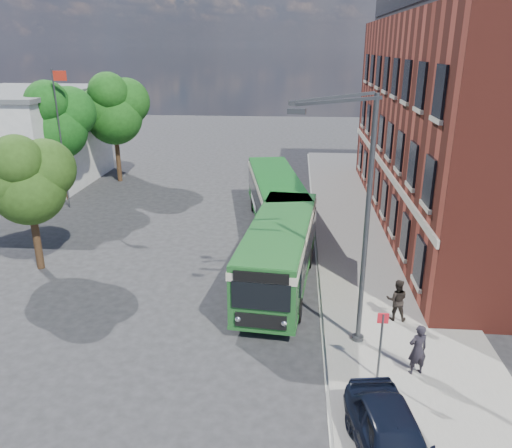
# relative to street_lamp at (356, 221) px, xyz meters

# --- Properties ---
(ground) EXTENTS (120.00, 120.00, 0.00)m
(ground) POSITION_rel_street_lamp_xyz_m (-4.84, 2.00, -4.79)
(ground) COLOR #262628
(ground) RESTS_ON ground
(pavement) EXTENTS (6.00, 48.00, 0.15)m
(pavement) POSITION_rel_street_lamp_xyz_m (2.16, 10.00, -4.72)
(pavement) COLOR gray
(pavement) RESTS_ON ground
(kerb_line) EXTENTS (0.12, 48.00, 0.01)m
(kerb_line) POSITION_rel_street_lamp_xyz_m (-0.89, 10.00, -4.79)
(kerb_line) COLOR beige
(kerb_line) RESTS_ON ground
(brick_office) EXTENTS (12.10, 26.00, 14.20)m
(brick_office) POSITION_rel_street_lamp_xyz_m (9.16, 14.00, 2.18)
(brick_office) COLOR maroon
(brick_office) RESTS_ON ground
(white_building) EXTENTS (9.40, 13.40, 7.30)m
(white_building) POSITION_rel_street_lamp_xyz_m (-22.84, 20.00, -1.13)
(white_building) COLOR silver
(white_building) RESTS_ON ground
(flagpole) EXTENTS (0.95, 0.10, 9.00)m
(flagpole) POSITION_rel_street_lamp_xyz_m (-17.29, 15.00, 0.15)
(flagpole) COLOR #3E4144
(flagpole) RESTS_ON ground
(street_lamp) EXTENTS (2.96, 2.38, 9.00)m
(street_lamp) POSITION_rel_street_lamp_xyz_m (0.00, 0.00, 0.00)
(street_lamp) COLOR #3E4144
(street_lamp) RESTS_ON ground
(bus_stop_sign) EXTENTS (0.35, 0.08, 2.52)m
(bus_stop_sign) POSITION_rel_street_lamp_xyz_m (0.76, -2.20, -3.28)
(bus_stop_sign) COLOR #3E4144
(bus_stop_sign) RESTS_ON ground
(bus_front) EXTENTS (3.54, 10.15, 3.02)m
(bus_front) POSITION_rel_street_lamp_xyz_m (-2.71, 4.56, -2.96)
(bus_front) COLOR #215C24
(bus_front) RESTS_ON ground
(bus_rear) EXTENTS (4.34, 11.12, 3.02)m
(bus_rear) POSITION_rel_street_lamp_xyz_m (-3.24, 12.93, -2.96)
(bus_rear) COLOR #145D1B
(bus_rear) RESTS_ON ground
(parked_car) EXTENTS (2.37, 4.61, 1.50)m
(parked_car) POSITION_rel_street_lamp_xyz_m (0.56, -5.80, -3.89)
(parked_car) COLOR black
(parked_car) RESTS_ON pavement
(pedestrian_a) EXTENTS (0.75, 0.60, 1.80)m
(pedestrian_a) POSITION_rel_street_lamp_xyz_m (2.04, -1.86, -3.74)
(pedestrian_a) COLOR black
(pedestrian_a) RESTS_ON pavement
(pedestrian_b) EXTENTS (0.91, 0.76, 1.71)m
(pedestrian_b) POSITION_rel_street_lamp_xyz_m (2.00, 1.60, -3.79)
(pedestrian_b) COLOR black
(pedestrian_b) RESTS_ON pavement
(tree_left) EXTENTS (3.98, 3.78, 6.71)m
(tree_left) POSITION_rel_street_lamp_xyz_m (-14.47, 5.38, -0.24)
(tree_left) COLOR #332012
(tree_left) RESTS_ON ground
(tree_mid) EXTENTS (4.91, 4.67, 8.29)m
(tree_mid) POSITION_rel_street_lamp_xyz_m (-18.40, 16.80, 0.84)
(tree_mid) COLOR #332012
(tree_mid) RESTS_ON ground
(tree_right) EXTENTS (5.07, 4.82, 8.55)m
(tree_right) POSITION_rel_street_lamp_xyz_m (-16.20, 22.06, 1.01)
(tree_right) COLOR #332012
(tree_right) RESTS_ON ground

